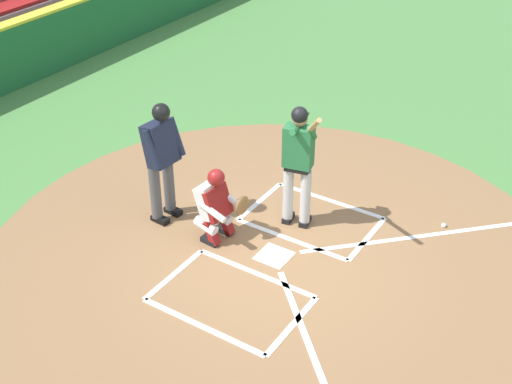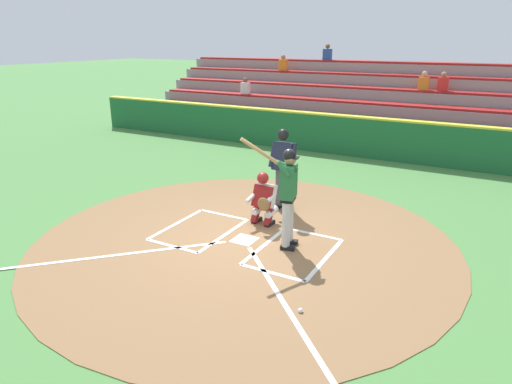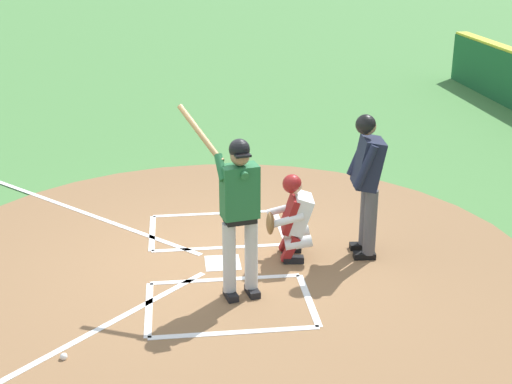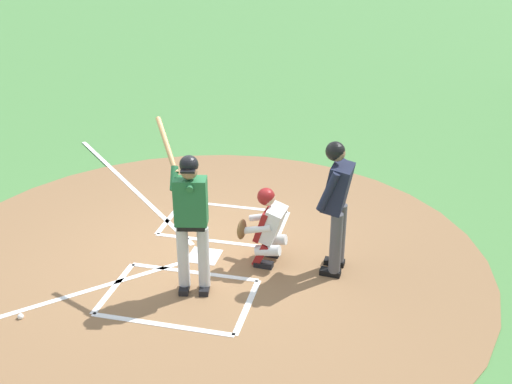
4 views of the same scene
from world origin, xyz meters
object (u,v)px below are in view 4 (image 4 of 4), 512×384
plate_umpire (337,199)px  baseball (21,316)px  batter (191,214)px  catcher (267,225)px

plate_umpire → baseball: plate_umpire is taller
batter → catcher: size_ratio=1.88×
batter → plate_umpire: size_ratio=1.14×
catcher → baseball: size_ratio=15.27×
plate_umpire → baseball: 4.18m
batter → catcher: 1.28m
plate_umpire → baseball: (-1.98, 3.53, -1.04)m
catcher → plate_umpire: size_ratio=0.61×
batter → plate_umpire: (0.89, -1.70, -0.02)m
catcher → baseball: (-1.98, 2.60, -0.55)m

